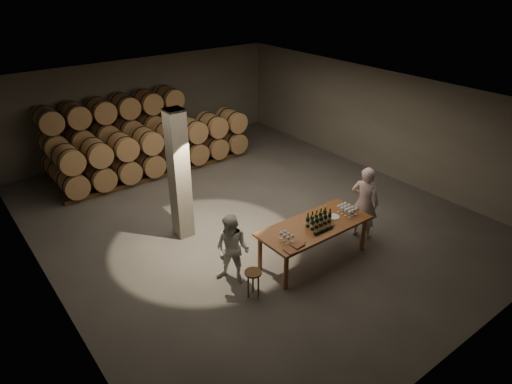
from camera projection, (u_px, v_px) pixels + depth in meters
room at (179, 176)px, 10.59m from camera, size 12.00×12.00×12.00m
tasting_table at (314, 229)px, 10.03m from camera, size 2.60×1.10×0.90m
barrel_stack_back at (116, 131)px, 14.55m from camera, size 4.70×0.95×2.31m
barrel_stack_front at (159, 149)px, 14.16m from camera, size 6.26×0.95×1.57m
bottle_cluster at (319, 220)px, 9.94m from camera, size 0.61×0.24×0.34m
lying_bottles at (323, 230)px, 9.71m from camera, size 0.60×0.08×0.08m
glass_cluster_left at (287, 235)px, 9.39m from camera, size 0.19×0.30×0.16m
glass_cluster_right at (348, 208)px, 10.38m from camera, size 0.31×0.42×0.18m
plate at (333, 217)px, 10.28m from camera, size 0.29×0.29×0.02m
notebook_near at (298, 245)px, 9.25m from camera, size 0.26×0.22×0.03m
notebook_corner at (290, 251)px, 9.08m from camera, size 0.21×0.26×0.02m
pen at (304, 244)px, 9.30m from camera, size 0.14×0.05×0.01m
stool at (253, 276)px, 9.05m from camera, size 0.35×0.35×0.58m
person_man at (365, 203)px, 10.86m from camera, size 0.69×0.79×1.83m
person_woman at (232, 250)px, 9.34m from camera, size 0.90×0.95×1.56m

